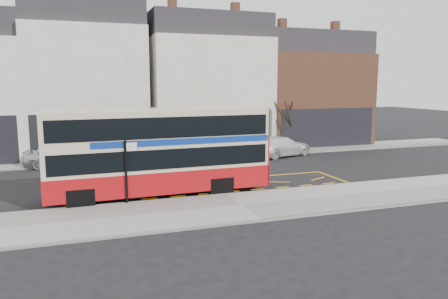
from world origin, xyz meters
name	(u,v)px	position (x,y,z in m)	size (l,w,h in m)	color
ground	(224,195)	(0.00, 0.00, 0.00)	(120.00, 120.00, 0.00)	black
pavement	(241,206)	(0.00, -2.30, 0.07)	(40.00, 4.00, 0.15)	#989690
kerb	(226,195)	(0.00, -0.38, 0.07)	(40.00, 0.15, 0.15)	gray
far_pavement	(173,156)	(0.00, 11.00, 0.07)	(50.00, 3.00, 0.15)	#989690
road_markings	(213,187)	(0.00, 1.60, 0.01)	(14.00, 3.40, 0.01)	#FFB10D
terrace_left	(86,81)	(-5.50, 14.99, 5.32)	(8.00, 8.01, 11.80)	white
terrace_green_shop	(204,84)	(3.50, 14.99, 5.07)	(9.00, 8.01, 11.30)	white
terrace_right	(304,90)	(12.50, 14.99, 4.57)	(9.00, 8.01, 10.30)	#97593C
double_decker_bus	(160,151)	(-2.80, 0.81, 2.12)	(10.14, 2.64, 4.02)	beige
bus_stop_post	(127,165)	(-4.43, -0.44, 1.77)	(0.66, 0.12, 2.66)	black
car_silver	(62,156)	(-7.29, 9.56, 0.75)	(1.77, 4.39, 1.50)	silver
car_grey	(208,153)	(1.80, 8.36, 0.61)	(1.29, 3.69, 1.22)	#44454D
car_white	(281,146)	(7.40, 8.98, 0.71)	(1.99, 4.90, 1.42)	white
street_tree_right	(282,108)	(8.57, 11.22, 3.31)	(2.25, 2.25, 4.86)	#342317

